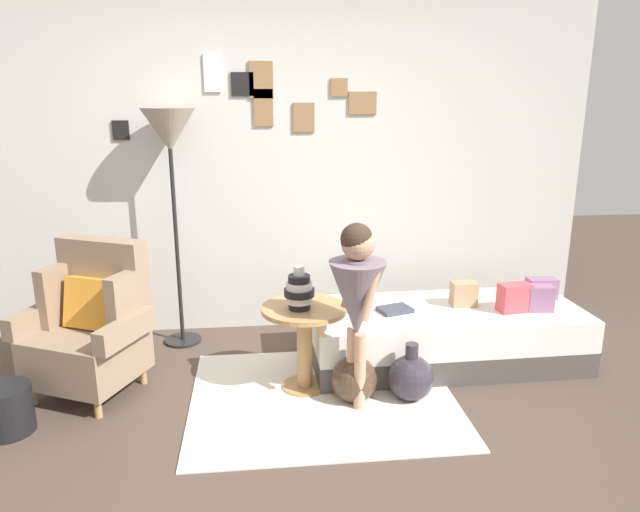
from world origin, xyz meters
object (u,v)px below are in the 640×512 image
at_px(armchair, 92,326).
at_px(book_on_daybed, 395,310).
at_px(demijohn_far, 411,377).
at_px(side_table, 305,331).
at_px(vase_striped, 299,291).
at_px(person_child, 357,292).
at_px(demijohn_near, 354,379).
at_px(floor_lamp, 170,141).
at_px(magazine_basket, 7,410).
at_px(daybed, 445,335).

bearing_deg(armchair, book_on_daybed, 3.91).
bearing_deg(book_on_daybed, demijohn_far, -90.80).
relative_size(side_table, vase_striped, 2.03).
height_order(vase_striped, book_on_daybed, vase_striped).
bearing_deg(book_on_daybed, person_child, -124.28).
bearing_deg(demijohn_near, floor_lamp, 138.27).
distance_m(armchair, demijohn_far, 2.04).
height_order(vase_striped, demijohn_far, vase_striped).
relative_size(armchair, side_table, 1.72).
bearing_deg(book_on_daybed, magazine_basket, -165.58).
bearing_deg(book_on_daybed, daybed, 3.40).
relative_size(book_on_daybed, magazine_basket, 0.79).
height_order(armchair, daybed, armchair).
bearing_deg(armchair, side_table, -5.85).
bearing_deg(floor_lamp, book_on_daybed, -20.49).
relative_size(person_child, book_on_daybed, 5.24).
bearing_deg(vase_striped, demijohn_far, -14.84).
height_order(floor_lamp, magazine_basket, floor_lamp).
relative_size(vase_striped, magazine_basket, 0.99).
distance_m(vase_striped, book_on_daybed, 0.80).
distance_m(side_table, magazine_basket, 1.77).
relative_size(armchair, person_child, 0.84).
relative_size(armchair, book_on_daybed, 4.41).
height_order(person_child, demijohn_near, person_child).
relative_size(floor_lamp, demijohn_near, 4.72).
bearing_deg(side_table, person_child, -41.63).
bearing_deg(demijohn_near, armchair, 168.39).
relative_size(armchair, vase_striped, 3.49).
relative_size(side_table, floor_lamp, 0.32).
distance_m(daybed, floor_lamp, 2.40).
distance_m(armchair, floor_lamp, 1.39).
bearing_deg(floor_lamp, demijohn_far, -34.86).
height_order(daybed, demijohn_near, daybed).
bearing_deg(demijohn_near, side_table, 145.74).
xyz_separation_m(daybed, book_on_daybed, (-0.38, -0.02, 0.22)).
bearing_deg(person_child, floor_lamp, 136.66).
distance_m(side_table, person_child, 0.52).
distance_m(floor_lamp, demijohn_far, 2.32).
bearing_deg(side_table, demijohn_far, -18.51).
bearing_deg(floor_lamp, demijohn_near, -41.73).
xyz_separation_m(daybed, vase_striped, (-1.07, -0.33, 0.48)).
bearing_deg(armchair, daybed, 3.83).
distance_m(daybed, book_on_daybed, 0.43).
distance_m(floor_lamp, person_child, 1.80).
xyz_separation_m(armchair, floor_lamp, (0.46, 0.71, 1.10)).
distance_m(daybed, side_table, 1.09).
height_order(book_on_daybed, demijohn_far, book_on_daybed).
relative_size(vase_striped, demijohn_far, 0.74).
xyz_separation_m(demijohn_near, demijohn_far, (0.36, -0.02, -0.00)).
bearing_deg(person_child, demijohn_far, 6.68).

